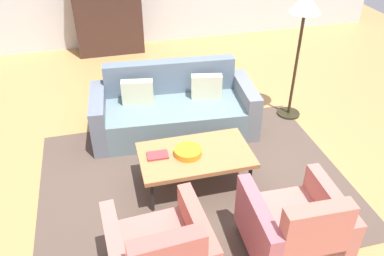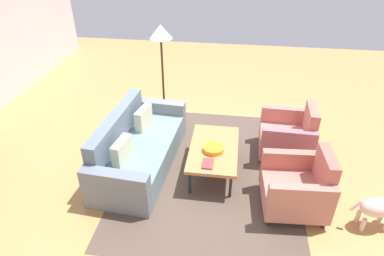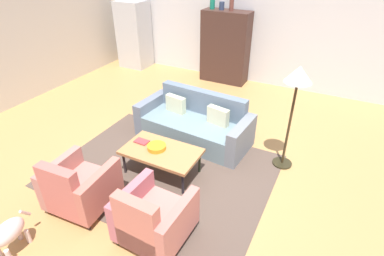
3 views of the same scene
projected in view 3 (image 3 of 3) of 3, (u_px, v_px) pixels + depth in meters
The scene contains 16 objects.
ground_plane at pixel (195, 163), 5.15m from camera, with size 11.18×11.18×0.00m, color #B7864D.
wall_back at pixel (268, 29), 7.44m from camera, with size 9.31×0.12×2.80m, color silver.
area_rug at pixel (164, 170), 4.98m from camera, with size 3.40×2.60×0.01m, color brown.
couch at pixel (196, 124), 5.69m from camera, with size 2.16×1.06×0.86m.
coffee_table at pixel (161, 152), 4.74m from camera, with size 1.20×0.70×0.43m.
armchair_left at pixel (78, 189), 4.11m from camera, with size 0.85×0.85×0.88m.
armchair_right at pixel (152, 220), 3.64m from camera, with size 0.82×0.82×0.88m.
fruit_bowl at pixel (157, 147), 4.73m from camera, with size 0.29×0.29×0.07m, color orange.
book_stack at pixel (142, 141), 4.90m from camera, with size 0.23×0.15×0.02m.
cabinet at pixel (225, 47), 7.80m from camera, with size 1.20×0.51×1.80m.
vase_tall at pixel (212, 2), 7.40m from camera, with size 0.12×0.12×0.33m, color #177B5E.
vase_round at pixel (222, 6), 7.34m from camera, with size 0.13×0.13×0.19m, color navy.
vase_small at pixel (232, 4), 7.21m from camera, with size 0.11×0.11×0.30m, color brown.
refrigerator at pixel (134, 35), 8.80m from camera, with size 0.80×0.73×1.85m.
floor_lamp at pixel (297, 84), 4.38m from camera, with size 0.40×0.40×1.72m.
dog at pixel (5, 235), 3.49m from camera, with size 0.30×0.71×0.48m.
Camera 3 is at (1.82, -3.66, 3.18)m, focal length 28.44 mm.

